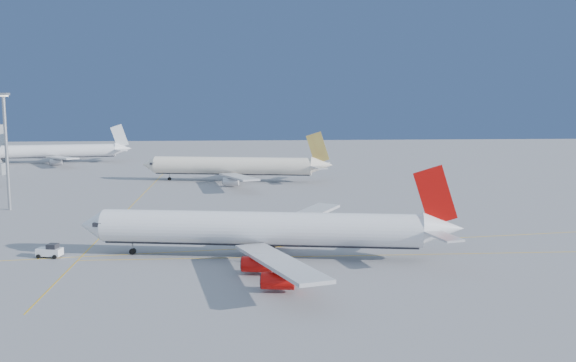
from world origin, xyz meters
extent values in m
plane|color=slate|center=(0.00, 0.00, 0.00)|extent=(500.00, 500.00, 0.00)
cube|color=#D79F0B|center=(5.00, -14.00, 0.01)|extent=(90.00, 0.18, 0.02)
cube|color=#D79F0B|center=(0.00, -6.00, 0.01)|extent=(118.86, 16.88, 0.02)
cube|color=#D79F0B|center=(-40.00, 30.00, 0.01)|extent=(0.18, 140.00, 0.02)
cylinder|color=white|center=(-10.06, -13.93, 4.95)|extent=(53.50, 13.80, 5.52)
cone|color=white|center=(-38.45, -9.43, 4.95)|extent=(5.09, 6.12, 5.52)
cone|color=white|center=(19.55, -18.63, 5.52)|extent=(7.40, 6.22, 5.24)
cube|color=black|center=(-36.66, -9.72, 5.52)|extent=(2.33, 5.42, 0.67)
cube|color=#B7B7BC|center=(-7.71, -29.95, 3.43)|extent=(12.75, 27.83, 0.52)
cube|color=#B7B7BC|center=(-2.87, 0.58, 3.43)|extent=(19.85, 25.42, 0.52)
cube|color=#B60A07|center=(18.14, -18.40, 10.85)|extent=(7.30, 1.57, 10.07)
cylinder|color=gray|center=(-31.64, -10.51, 1.62)|extent=(0.23, 0.23, 2.19)
cylinder|color=black|center=(-31.64, -10.51, 0.52)|extent=(1.14, 0.82, 1.05)
cylinder|color=gray|center=(-9.73, -17.94, 1.62)|extent=(0.30, 0.30, 2.19)
cylinder|color=black|center=(-9.73, -17.94, 0.52)|extent=(1.17, 1.01, 1.05)
cylinder|color=gray|center=(-8.51, -10.23, 1.62)|extent=(0.30, 0.30, 2.19)
cylinder|color=black|center=(-8.51, -10.23, 0.52)|extent=(1.17, 1.01, 1.05)
cylinder|color=#B60A07|center=(-10.74, -24.44, 1.65)|extent=(4.88, 3.07, 2.38)
cylinder|color=#B60A07|center=(-8.05, -33.25, 1.65)|extent=(4.88, 3.07, 2.38)
cylinder|color=#B60A07|center=(-7.45, -3.73, 1.65)|extent=(4.88, 3.07, 2.38)
cylinder|color=#B60A07|center=(-2.17, 3.82, 1.65)|extent=(4.88, 3.07, 2.38)
cylinder|color=silver|center=(-16.19, 79.32, 4.86)|extent=(49.22, 13.66, 5.37)
cone|color=silver|center=(-42.39, 83.86, 4.86)|extent=(5.10, 6.02, 5.37)
cone|color=silver|center=(11.21, 74.58, 5.42)|extent=(7.37, 6.16, 5.11)
cube|color=black|center=(-40.62, 83.55, 5.42)|extent=(2.36, 5.29, 0.66)
cube|color=#B7B7BC|center=(-14.23, 63.95, 3.38)|extent=(12.02, 26.71, 0.52)
cube|color=#B7B7BC|center=(-9.18, 93.14, 3.38)|extent=(19.39, 24.25, 0.52)
cube|color=#B19B42|center=(9.82, 74.82, 10.68)|extent=(7.22, 1.65, 9.98)
cylinder|color=gray|center=(-36.00, 82.75, 1.60)|extent=(0.23, 0.23, 2.17)
cylinder|color=black|center=(-36.00, 82.75, 0.52)|extent=(1.13, 0.83, 1.04)
cylinder|color=gray|center=(-15.91, 75.40, 1.60)|extent=(0.30, 0.30, 2.17)
cylinder|color=black|center=(-15.91, 75.40, 0.52)|extent=(1.17, 1.01, 1.04)
cylinder|color=gray|center=(-14.61, 82.93, 1.60)|extent=(0.30, 0.30, 2.17)
cylinder|color=black|center=(-14.61, 82.93, 0.52)|extent=(1.17, 1.01, 1.04)
cylinder|color=#B7B7BC|center=(-16.44, 67.02, 1.61)|extent=(4.86, 3.09, 2.36)
cylinder|color=#B7B7BC|center=(-12.29, 91.00, 1.61)|extent=(4.86, 3.09, 2.36)
cylinder|color=white|center=(-86.12, 137.21, 4.60)|extent=(45.40, 10.74, 5.05)
cone|color=white|center=(-60.61, 140.47, 5.14)|extent=(6.88, 5.56, 4.80)
cube|color=#B7B7BC|center=(-80.27, 124.14, 3.21)|extent=(17.26, 22.92, 0.50)
cube|color=#B7B7BC|center=(-83.75, 151.32, 3.21)|extent=(12.22, 24.57, 0.50)
cube|color=silver|center=(-61.95, 140.30, 10.15)|extent=(6.94, 1.28, 9.55)
cylinder|color=gray|center=(-104.47, 134.86, 1.53)|extent=(0.22, 0.22, 2.08)
cylinder|color=black|center=(-104.47, 134.86, 0.50)|extent=(1.06, 0.75, 0.99)
cylinder|color=gray|center=(-84.76, 133.74, 1.53)|extent=(0.29, 0.29, 2.08)
cylinder|color=black|center=(-84.76, 133.74, 0.50)|extent=(1.09, 0.93, 0.99)
cylinder|color=gray|center=(-85.68, 140.90, 1.53)|extent=(0.29, 0.29, 2.08)
cylinder|color=black|center=(-85.68, 140.90, 0.50)|extent=(1.09, 0.93, 0.99)
cylinder|color=#B7B7BC|center=(-83.10, 126.24, 1.52)|extent=(4.58, 2.79, 2.26)
cylinder|color=#B7B7BC|center=(-85.96, 148.58, 1.52)|extent=(4.58, 2.79, 2.26)
cube|color=white|center=(-45.19, -11.46, 0.91)|extent=(4.37, 2.79, 1.21)
cube|color=black|center=(-44.60, -11.58, 1.82)|extent=(1.93, 2.01, 0.91)
cylinder|color=black|center=(-46.79, -12.22, 0.35)|extent=(0.76, 0.49, 0.71)
cylinder|color=black|center=(-46.37, -10.14, 0.35)|extent=(0.76, 0.49, 0.71)
cylinder|color=black|center=(-44.02, -12.78, 0.35)|extent=(0.76, 0.49, 0.71)
cylinder|color=black|center=(-43.59, -10.70, 0.35)|extent=(0.76, 0.49, 0.71)
cylinder|color=gray|center=(-67.62, 33.98, 13.39)|extent=(0.75, 0.75, 26.77)
cube|color=gray|center=(-67.62, 33.98, 26.98)|extent=(2.36, 2.36, 0.54)
cube|color=white|center=(-67.62, 33.98, 26.56)|extent=(1.71, 1.71, 0.27)
camera|label=1|loc=(-12.55, -118.44, 27.32)|focal=40.00mm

